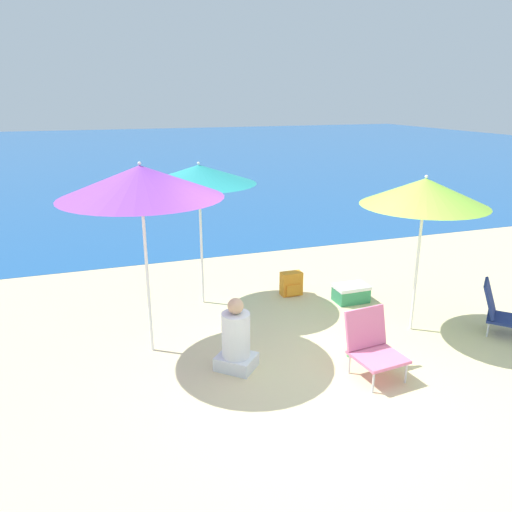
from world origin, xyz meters
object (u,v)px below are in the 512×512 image
(cooler_box, at_px, (351,293))
(beach_umbrella_teal, at_px, (199,174))
(water_bottle, at_px, (350,350))
(beach_chair_pink, at_px, (372,344))
(beach_chair_navy, at_px, (498,309))
(person_seated_near, at_px, (236,341))
(beach_umbrella_lime, at_px, (425,192))
(beach_umbrella_purple, at_px, (141,182))
(backpack_orange, at_px, (291,284))

(cooler_box, bearing_deg, beach_umbrella_teal, 161.76)
(water_bottle, height_order, cooler_box, cooler_box)
(water_bottle, xyz_separation_m, cooler_box, (0.85, 1.49, 0.05))
(beach_chair_pink, height_order, beach_chair_navy, beach_chair_pink)
(beach_umbrella_teal, bearing_deg, person_seated_near, -92.37)
(cooler_box, bearing_deg, beach_umbrella_lime, -75.18)
(beach_umbrella_purple, xyz_separation_m, beach_chair_pink, (2.26, -1.35, -1.72))
(person_seated_near, relative_size, cooler_box, 1.70)
(beach_chair_navy, relative_size, water_bottle, 3.35)
(beach_chair_pink, bearing_deg, beach_umbrella_teal, 110.62)
(beach_chair_pink, distance_m, cooler_box, 2.09)
(backpack_orange, relative_size, cooler_box, 0.73)
(beach_chair_pink, xyz_separation_m, person_seated_near, (-1.41, 0.60, -0.02))
(beach_chair_pink, bearing_deg, beach_umbrella_purple, 143.01)
(person_seated_near, bearing_deg, cooler_box, -16.92)
(beach_umbrella_purple, bearing_deg, backpack_orange, 25.31)
(beach_umbrella_purple, bearing_deg, water_bottle, -22.69)
(cooler_box, bearing_deg, beach_umbrella_purple, -169.72)
(beach_umbrella_purple, xyz_separation_m, beach_umbrella_lime, (3.38, -0.55, -0.23))
(backpack_orange, bearing_deg, person_seated_near, -128.44)
(beach_umbrella_purple, height_order, cooler_box, beach_umbrella_purple)
(person_seated_near, relative_size, backpack_orange, 2.33)
(beach_umbrella_teal, relative_size, cooler_box, 4.16)
(beach_umbrella_purple, height_order, beach_umbrella_teal, beach_umbrella_purple)
(person_seated_near, distance_m, water_bottle, 1.42)
(beach_chair_pink, distance_m, backpack_orange, 2.46)
(beach_umbrella_lime, xyz_separation_m, water_bottle, (-1.14, -0.38, -1.79))
(beach_chair_pink, height_order, person_seated_near, person_seated_near)
(beach_umbrella_purple, relative_size, person_seated_near, 2.67)
(beach_umbrella_lime, distance_m, backpack_orange, 2.58)
(beach_chair_pink, bearing_deg, cooler_box, 60.58)
(beach_chair_pink, xyz_separation_m, water_bottle, (-0.03, 0.41, -0.29))
(beach_umbrella_lime, xyz_separation_m, beach_umbrella_teal, (-2.43, 1.81, 0.08))
(beach_chair_pink, bearing_deg, person_seated_near, 150.63)
(beach_umbrella_purple, relative_size, beach_chair_pink, 3.16)
(beach_umbrella_teal, distance_m, beach_chair_navy, 4.41)
(beach_umbrella_lime, relative_size, beach_chair_pink, 2.84)
(beach_umbrella_purple, bearing_deg, beach_umbrella_teal, 53.31)
(beach_umbrella_purple, bearing_deg, cooler_box, 10.28)
(beach_chair_navy, relative_size, person_seated_near, 0.80)
(beach_umbrella_teal, height_order, beach_chair_pink, beach_umbrella_teal)
(beach_chair_navy, relative_size, backpack_orange, 1.86)
(beach_umbrella_teal, xyz_separation_m, cooler_box, (2.14, -0.71, -1.81))
(backpack_orange, height_order, water_bottle, backpack_orange)
(cooler_box, bearing_deg, beach_chair_navy, -50.33)
(beach_umbrella_lime, relative_size, beach_umbrella_teal, 0.98)
(person_seated_near, height_order, cooler_box, person_seated_near)
(beach_umbrella_teal, height_order, water_bottle, beach_umbrella_teal)
(backpack_orange, relative_size, water_bottle, 1.80)
(backpack_orange, height_order, cooler_box, backpack_orange)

